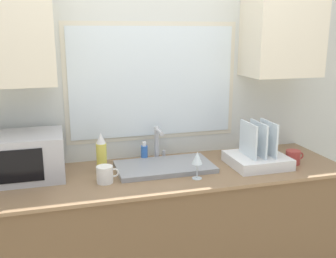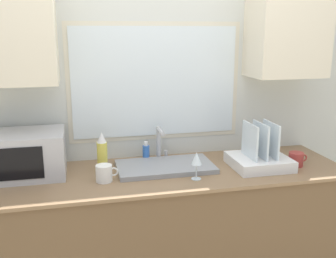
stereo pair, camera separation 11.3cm
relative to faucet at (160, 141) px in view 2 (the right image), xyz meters
The scene contains 11 objects.
countertop 0.64m from the faucet, 91.47° to the right, with size 2.27×0.69×0.93m.
wall_back 0.36m from the faucet, 93.23° to the left, with size 6.00×0.38×2.60m.
sink_basin 0.22m from the faucet, 91.48° to the right, with size 0.61×0.34×0.03m.
faucet is the anchor object (origin of this frame).
microwave 0.85m from the faucet, behind, with size 0.46×0.36×0.27m.
dish_rack 0.66m from the faucet, 25.25° to the right, with size 0.36×0.33×0.29m.
spray_bottle 0.42m from the faucet, 160.98° to the right, with size 0.06×0.06×0.25m.
soap_bottle 0.12m from the faucet, behind, with size 0.05×0.05×0.14m.
mug_near_sink 0.51m from the faucet, 142.26° to the right, with size 0.13×0.10×0.10m.
wine_glass 0.42m from the faucet, 71.11° to the right, with size 0.07×0.07×0.17m.
mug_by_rack 0.90m from the faucet, 20.70° to the right, with size 0.13×0.09×0.09m.
Camera 2 is at (-0.52, -1.93, 1.78)m, focal length 42.00 mm.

